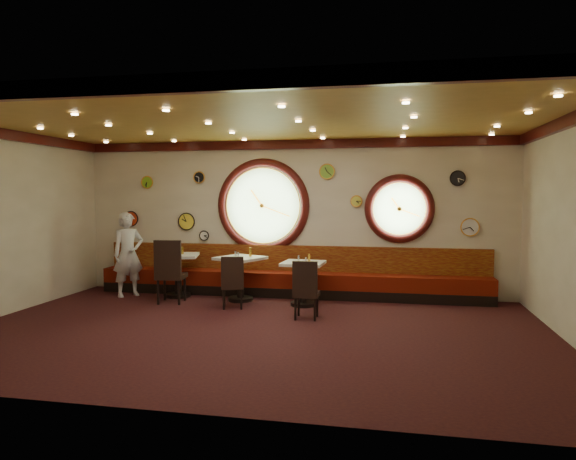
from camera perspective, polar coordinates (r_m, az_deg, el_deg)
The scene contains 40 objects.
floor at distance 8.03m, azimuth -3.74°, elevation -11.11°, with size 9.00×6.00×0.00m, color black.
ceiling at distance 7.83m, azimuth -3.85°, elevation 12.14°, with size 9.00×6.00×0.02m, color #BF8C36.
wall_back at distance 10.69m, azimuth 0.36°, elevation 1.37°, with size 9.00×0.02×3.20m, color beige.
wall_front at distance 4.94m, azimuth -12.82°, elevation -1.80°, with size 9.00×0.02×3.20m, color beige.
molding_back at distance 10.67m, azimuth 0.31°, elevation 9.48°, with size 9.00×0.10×0.18m, color #390C0A.
molding_front at distance 5.06m, azimuth -12.86°, elevation 15.52°, with size 9.00×0.10×0.18m, color #390C0A.
banquette_base at distance 10.59m, azimuth 0.07°, elevation -6.84°, with size 8.00×0.55×0.20m, color black.
banquette_seat at distance 10.55m, azimuth 0.07°, elevation -5.50°, with size 8.00×0.55×0.30m, color #5B1107.
banquette_back at distance 10.70m, azimuth 0.30°, elevation -3.20°, with size 8.00×0.10×0.55m, color #5F0B07.
porthole_left_glass at distance 10.80m, azimuth -2.77°, elevation 2.72°, with size 1.66×1.66×0.02m, color #8CB66D.
porthole_left_frame at distance 10.79m, azimuth -2.79°, elevation 2.72°, with size 1.98×1.98×0.18m, color #390C0A.
porthole_left_ring at distance 10.76m, azimuth -2.83°, elevation 2.71°, with size 1.61×1.61×0.03m, color gold.
porthole_right_glass at distance 10.49m, azimuth 12.26°, elevation 2.32°, with size 1.10×1.10×0.02m, color #8CB66D.
porthole_right_frame at distance 10.47m, azimuth 12.26°, elevation 2.32°, with size 1.38×1.38×0.18m, color #390C0A.
porthole_right_ring at distance 10.44m, azimuth 12.26°, elevation 2.31°, with size 1.09×1.09×0.03m, color gold.
wall_clock_0 at distance 10.58m, azimuth 19.56°, elevation 0.30°, with size 0.34×0.34×0.03m, color white.
wall_clock_1 at distance 11.87m, azimuth -17.02°, elevation 1.21°, with size 0.32×0.32×0.03m, color red.
wall_clock_2 at distance 10.53m, azimuth 4.36°, elevation 6.49°, with size 0.30×0.30×0.03m, color #7FB939.
wall_clock_3 at distance 10.47m, azimuth 7.61°, elevation 3.20°, with size 0.22×0.22×0.03m, color #CBCA43.
wall_clock_4 at distance 10.53m, azimuth 18.33°, elevation 5.48°, with size 0.28×0.28×0.03m, color black.
wall_clock_5 at distance 11.67m, azimuth -15.36°, elevation 5.13°, with size 0.26×0.26×0.03m, color #84C828.
wall_clock_6 at distance 11.19m, azimuth -9.28°, elevation -0.62°, with size 0.20×0.20×0.03m, color white.
wall_clock_7 at distance 11.31m, azimuth -11.20°, elevation 0.93°, with size 0.36×0.36×0.03m, color yellow.
wall_clock_8 at distance 11.19m, azimuth -9.84°, elevation 5.78°, with size 0.24×0.24×0.03m, color black.
table_a at distance 10.72m, azimuth -12.12°, elevation -4.35°, with size 0.97×0.97×0.87m.
table_b at distance 10.13m, azimuth -5.32°, elevation -4.78°, with size 1.04×1.04×0.87m.
table_c at distance 9.65m, azimuth 1.70°, elevation -5.36°, with size 0.79×0.79×0.83m.
chair_a at distance 10.03m, azimuth -13.02°, elevation -4.06°, with size 0.57×0.57×0.76m.
chair_b at distance 9.43m, azimuth -6.19°, elevation -5.40°, with size 0.50×0.50×0.60m.
chair_c at distance 8.57m, azimuth 1.98°, elevation -6.24°, with size 0.42×0.42×0.61m.
condiment_a_salt at distance 10.79m, azimuth -12.24°, elevation -2.28°, with size 0.04×0.04×0.11m, color silver.
condiment_b_salt at distance 10.15m, azimuth -5.85°, elevation -2.64°, with size 0.04×0.04×0.11m, color silver.
condiment_c_salt at distance 9.68m, azimuth 1.18°, elevation -3.16°, with size 0.04×0.04×0.11m, color silver.
condiment_a_pepper at distance 10.61m, azimuth -12.04°, elevation -2.39°, with size 0.04×0.04×0.11m, color silver.
condiment_b_pepper at distance 10.04m, azimuth -5.55°, elevation -2.74°, with size 0.03×0.03×0.10m, color silver.
condiment_c_pepper at distance 9.54m, azimuth 1.99°, elevation -3.33°, with size 0.03×0.03×0.09m, color silver.
condiment_a_bottle at distance 10.65m, azimuth -11.65°, elevation -2.24°, with size 0.05×0.05×0.15m, color gold.
condiment_b_bottle at distance 10.11m, azimuth -4.20°, elevation -2.46°, with size 0.05×0.05×0.17m, color gold.
condiment_c_bottle at distance 9.61m, azimuth 2.36°, elevation -3.10°, with size 0.05×0.05×0.15m, color gold.
waiter at distance 10.98m, azimuth -17.33°, elevation -2.60°, with size 0.63×0.41×1.72m, color silver.
Camera 1 is at (2.00, -7.49, 2.09)m, focal length 32.00 mm.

